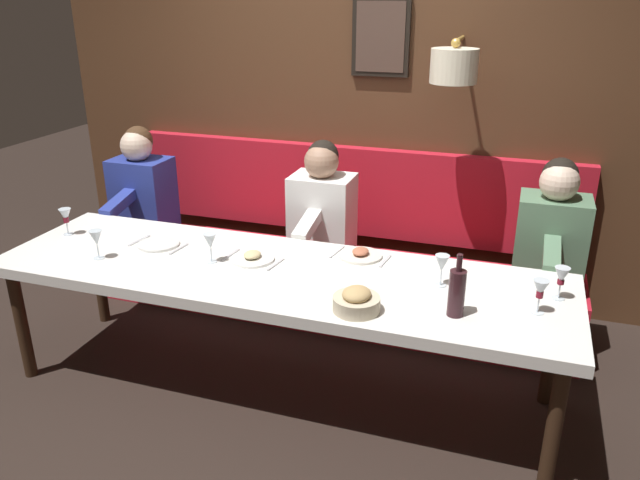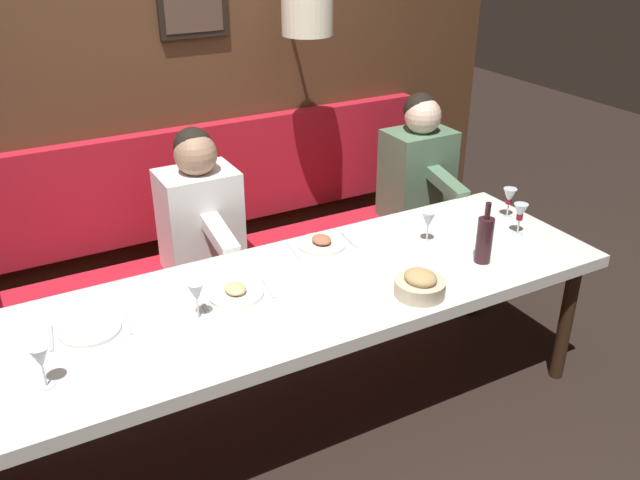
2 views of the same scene
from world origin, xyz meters
The scene contains 18 objects.
ground_plane centered at (0.00, 0.00, 0.00)m, with size 12.00×12.00×0.00m, color black.
dining_table centered at (0.00, 0.00, 0.68)m, with size 0.90×3.08×0.74m.
banquette_bench centered at (0.89, 0.00, 0.23)m, with size 0.52×3.28×0.45m, color red.
back_wall_panel centered at (1.46, -0.01, 1.36)m, with size 0.59×4.48×2.90m.
diner_nearest centered at (0.88, -1.38, 0.82)m, with size 0.60×0.40×0.79m.
diner_near centered at (0.88, 0.04, 0.82)m, with size 0.60×0.40×0.79m.
diner_middle centered at (0.88, 1.40, 0.82)m, with size 0.60×0.40×0.79m.
place_setting_0 centered at (0.08, 0.17, 0.75)m, with size 0.24×0.33×0.05m.
place_setting_1 centered at (0.31, -0.38, 0.75)m, with size 0.24×0.33×0.05m.
place_setting_2 centered at (0.10, 0.78, 0.75)m, with size 0.24×0.33×0.01m.
wine_glass_0 centered at (-0.17, 0.98, 0.86)m, with size 0.07×0.07×0.16m.
wine_glass_1 centered at (0.09, -0.85, 0.86)m, with size 0.07×0.07×0.16m.
wine_glass_2 centered at (-0.02, 0.37, 0.86)m, with size 0.07×0.07×0.16m.
wine_glass_3 centered at (-0.06, -1.32, 0.86)m, with size 0.07×0.07×0.16m.
wine_glass_4 centered at (0.12, -1.41, 0.86)m, with size 0.07×0.07×0.16m.
wine_glass_5 centered at (0.07, 1.39, 0.86)m, with size 0.07×0.07×0.16m.
wine_bottle centered at (-0.20, -0.96, 0.86)m, with size 0.08×0.08×0.30m.
bread_bowl centered at (-0.30, -0.52, 0.79)m, with size 0.22×0.22×0.12m.
Camera 1 is at (-2.76, -1.17, 2.11)m, focal length 34.85 mm.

